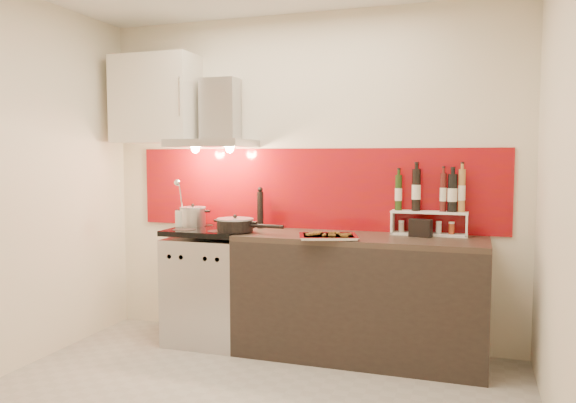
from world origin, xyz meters
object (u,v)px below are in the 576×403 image
(counter, at_px, (359,297))
(baking_tray, at_px, (328,236))
(range_stove, at_px, (211,286))
(stock_pot, at_px, (193,216))
(saute_pan, at_px, (236,225))
(pepper_mill, at_px, (260,208))

(counter, xyz_separation_m, baking_tray, (-0.19, -0.19, 0.47))
(range_stove, relative_size, stock_pot, 4.28)
(counter, distance_m, stock_pot, 1.50)
(range_stove, height_order, stock_pot, stock_pot)
(stock_pot, relative_size, saute_pan, 0.39)
(counter, distance_m, saute_pan, 1.06)
(saute_pan, bearing_deg, range_stove, 157.74)
(range_stove, bearing_deg, baking_tray, -10.32)
(range_stove, height_order, saute_pan, saute_pan)
(baking_tray, bearing_deg, stock_pot, 167.44)
(pepper_mill, xyz_separation_m, baking_tray, (0.66, -0.38, -0.15))
(counter, relative_size, saute_pan, 3.32)
(stock_pot, bearing_deg, range_stove, -23.36)
(counter, relative_size, stock_pot, 8.46)
(range_stove, bearing_deg, pepper_mill, 29.58)
(range_stove, xyz_separation_m, baking_tray, (1.01, -0.18, 0.47))
(stock_pot, distance_m, saute_pan, 0.51)
(stock_pot, bearing_deg, counter, -3.29)
(saute_pan, bearing_deg, pepper_mill, 75.93)
(range_stove, xyz_separation_m, saute_pan, (0.27, -0.11, 0.52))
(stock_pot, bearing_deg, baking_tray, -12.56)
(saute_pan, xyz_separation_m, pepper_mill, (0.08, 0.31, 0.10))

